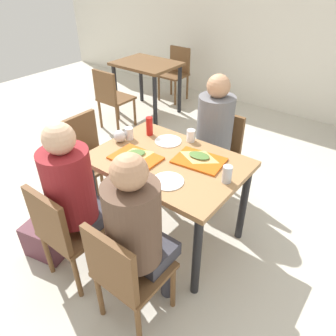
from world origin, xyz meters
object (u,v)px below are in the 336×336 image
Objects in this scene: person_in_red at (75,191)px; pizza_slice_a at (136,154)px; background_table at (147,72)px; plastic_cup_b at (140,176)px; background_chair_near at (111,96)px; chair_left_end at (89,152)px; tray_red_near at (136,158)px; plastic_cup_c at (129,133)px; chair_near_right at (124,272)px; chair_near_left at (64,230)px; handbag at (43,242)px; paper_plate_center at (168,141)px; plastic_cup_a at (191,136)px; tray_red_far at (199,161)px; pizza_slice_b at (199,156)px; soda_can at (227,174)px; person_far_side at (212,132)px; foil_bundle at (120,136)px; main_table at (168,171)px; chair_far_side at (218,150)px; background_chair_far at (176,70)px; person_in_brown_jacket at (138,228)px; paper_plate_near_edge at (168,181)px; condiment_bottle at (149,126)px.

person_in_red is 4.81× the size of pizza_slice_a.
pizza_slice_a is 0.29× the size of background_table.
person_in_red is 0.44m from plastic_cup_b.
chair_left_end is at bearing -51.94° from background_chair_near.
tray_red_near is 3.60× the size of plastic_cup_c.
tray_red_near is (-0.48, 0.65, 0.29)m from chair_near_right.
chair_near_left reaches higher than handbag.
plastic_cup_a is at bearing 40.42° from paper_plate_center.
paper_plate_center is (0.03, 0.36, -0.00)m from tray_red_near.
tray_red_far is (0.48, 0.77, 0.04)m from person_in_red.
chair_left_end is 2.31× the size of tray_red_far.
pizza_slice_b is (0.35, -0.07, 0.02)m from paper_plate_center.
person_in_red is 10.17× the size of soda_can.
pizza_slice_b is at bearing -42.86° from plastic_cup_a.
paper_plate_center is (-0.17, -0.43, 0.04)m from person_far_side.
chair_left_end is at bearing -145.79° from person_far_side.
main_table is at bearing 2.39° from foil_bundle.
chair_far_side is at bearing -30.69° from background_table.
tray_red_far is 1.12× the size of handbag.
pizza_slice_b is at bearing 39.95° from main_table.
background_chair_far reaches higher than background_table.
tray_red_near is at bearing -59.06° from background_chair_far.
tray_red_far is 0.50m from plastic_cup_b.
person_in_brown_jacket is 0.77m from tray_red_far.
paper_plate_near_edge is at bearing -78.91° from person_far_side.
soda_can reaches higher than background_chair_near.
chair_left_end reaches higher than pizza_slice_b.
main_table is 7.10× the size of condiment_bottle.
chair_near_left is 0.71m from tray_red_near.
person_far_side is 0.32m from plastic_cup_a.
chair_near_right reaches higher than pizza_slice_a.
foil_bundle is 0.12× the size of background_chair_near.
plastic_cup_c is 0.18m from condiment_bottle.
tray_red_far is 3.60× the size of plastic_cup_c.
background_chair_near is (-1.57, 1.80, -0.25)m from person_in_red.
condiment_bottle reaches higher than paper_plate_center.
handbag is at bearing -101.75° from plastic_cup_c.
plastic_cup_b is 0.31× the size of handbag.
person_in_brown_jacket is (1.24, -0.65, 0.25)m from chair_left_end.
chair_far_side reaches higher than background_table.
chair_left_end reaches higher than paper_plate_center.
soda_can is at bearing 37.75° from paper_plate_near_edge.
foil_bundle reaches higher than background_chair_near.
plastic_cup_a is at bearing 67.33° from pizza_slice_a.
person_far_side is at bearing 68.20° from paper_plate_center.
chair_near_right is at bearing -78.65° from paper_plate_near_edge.
paper_plate_near_edge is at bearing -52.45° from main_table.
paper_plate_center is at bearing -139.58° from plastic_cup_a.
condiment_bottle is (-0.65, 0.87, 0.12)m from person_in_brown_jacket.
chair_left_end reaches higher than main_table.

